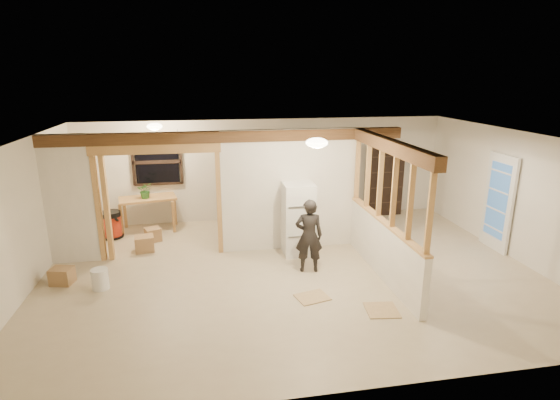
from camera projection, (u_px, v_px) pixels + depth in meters
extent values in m
cube|color=#BDAC8D|center=(291.00, 272.00, 8.13)|extent=(9.00, 6.50, 0.01)
cube|color=white|center=(292.00, 138.00, 7.44)|extent=(9.00, 6.50, 0.01)
cube|color=silver|center=(266.00, 170.00, 10.86)|extent=(9.00, 0.01, 2.50)
cube|color=silver|center=(352.00, 295.00, 4.71)|extent=(9.00, 0.01, 2.50)
cube|color=silver|center=(19.00, 222.00, 7.04)|extent=(0.01, 6.50, 2.50)
cube|color=silver|center=(517.00, 196.00, 8.53)|extent=(0.01, 6.50, 2.50)
cube|color=white|center=(69.00, 200.00, 8.25)|extent=(0.90, 0.12, 2.50)
cube|color=white|center=(290.00, 190.00, 8.95)|extent=(2.80, 0.12, 2.50)
cube|color=tan|center=(160.00, 203.00, 8.56)|extent=(2.46, 0.14, 2.20)
cube|color=brown|center=(229.00, 137.00, 8.44)|extent=(7.00, 0.18, 0.22)
cube|color=brown|center=(390.00, 146.00, 7.36)|extent=(0.18, 3.30, 0.22)
cube|color=white|center=(383.00, 249.00, 7.88)|extent=(0.12, 3.20, 1.00)
cube|color=tan|center=(387.00, 187.00, 7.56)|extent=(0.14, 3.20, 1.32)
cube|color=black|center=(157.00, 162.00, 10.27)|extent=(1.12, 0.10, 1.10)
cube|color=white|center=(498.00, 203.00, 8.97)|extent=(0.12, 0.86, 2.00)
ellipsoid|color=#FFEABF|center=(317.00, 143.00, 7.02)|extent=(0.36, 0.36, 0.16)
ellipsoid|color=#FFEABF|center=(155.00, 126.00, 9.20)|extent=(0.32, 0.32, 0.14)
ellipsoid|color=#FFD88C|center=(178.00, 145.00, 8.71)|extent=(0.07, 0.07, 0.07)
cube|color=white|center=(298.00, 219.00, 8.78)|extent=(0.61, 0.59, 1.47)
imported|color=black|center=(309.00, 236.00, 7.99)|extent=(0.55, 0.41, 1.39)
cube|color=tan|center=(149.00, 214.00, 10.22)|extent=(1.36, 0.87, 0.80)
imported|color=#2D5523|center=(145.00, 190.00, 9.97)|extent=(0.36, 0.31, 0.38)
cylinder|color=#A92712|center=(112.00, 225.00, 9.73)|extent=(0.58, 0.58, 0.62)
cube|color=black|center=(385.00, 181.00, 11.26)|extent=(0.90, 0.30, 1.80)
cylinder|color=white|center=(100.00, 279.00, 7.44)|extent=(0.34, 0.34, 0.36)
cube|color=#9E774C|center=(144.00, 244.00, 9.04)|extent=(0.42, 0.38, 0.33)
cube|color=#9E774C|center=(153.00, 234.00, 9.61)|extent=(0.40, 0.40, 0.29)
cube|color=#9E774C|center=(62.00, 276.00, 7.63)|extent=(0.42, 0.37, 0.29)
cube|color=tan|center=(382.00, 310.00, 6.79)|extent=(0.54, 0.54, 0.02)
cube|color=tan|center=(312.00, 297.00, 7.19)|extent=(0.59, 0.52, 0.02)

